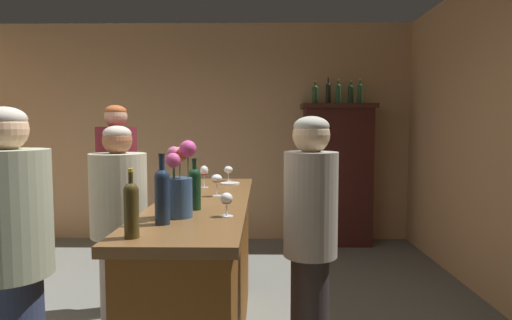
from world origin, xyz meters
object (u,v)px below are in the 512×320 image
(wine_glass_front, at_px, (217,180))
(patron_near_entrance, at_px, (119,227))
(display_bottle_right, at_px, (360,93))
(display_bottle_midleft, at_px, (328,92))
(bartender, at_px, (310,238))
(cheese_plate, at_px, (230,183))
(display_cabinet, at_px, (337,172))
(wine_bottle_pinot, at_px, (162,193))
(wine_glass_mid, at_px, (227,200))
(wine_glass_spare, at_px, (228,170))
(flower_arrangement, at_px, (179,183))
(wine_glass_rear, at_px, (204,172))
(wine_bottle_rose, at_px, (195,187))
(display_bottle_left, at_px, (315,93))
(bar_counter, at_px, (205,278))
(display_bottle_midright, at_px, (351,93))
(patron_tall, at_px, (118,199))
(wine_bottle_syrah, at_px, (131,207))
(display_bottle_center, at_px, (338,93))

(wine_glass_front, relative_size, patron_near_entrance, 0.10)
(display_bottle_right, bearing_deg, display_bottle_midleft, -180.00)
(bartender, bearing_deg, cheese_plate, -77.38)
(bartender, bearing_deg, display_cabinet, -116.15)
(wine_bottle_pinot, height_order, wine_glass_mid, wine_bottle_pinot)
(wine_glass_spare, height_order, flower_arrangement, flower_arrangement)
(wine_glass_rear, distance_m, wine_glass_spare, 0.44)
(wine_bottle_rose, bearing_deg, display_bottle_right, 62.35)
(wine_bottle_rose, relative_size, wine_glass_mid, 2.32)
(display_bottle_left, xyz_separation_m, bartender, (-0.40, -3.09, -1.05))
(bar_counter, xyz_separation_m, display_bottle_right, (1.61, 2.74, 1.42))
(display_bottle_left, bearing_deg, bartender, -97.32)
(wine_bottle_pinot, xyz_separation_m, display_bottle_midright, (1.60, 3.45, 0.74))
(wine_glass_front, distance_m, wine_glass_rear, 0.43)
(wine_glass_rear, height_order, patron_tall, patron_tall)
(wine_glass_spare, bearing_deg, bartender, -66.39)
(wine_bottle_pinot, distance_m, bartender, 0.89)
(display_cabinet, bearing_deg, display_bottle_right, 0.00)
(display_bottle_right, bearing_deg, flower_arrangement, -116.79)
(wine_bottle_syrah, xyz_separation_m, display_bottle_midleft, (1.39, 3.71, 0.77))
(wine_bottle_pinot, height_order, wine_bottle_syrah, wine_bottle_pinot)
(display_bottle_center, relative_size, patron_tall, 0.18)
(wine_bottle_pinot, relative_size, wine_glass_rear, 2.00)
(wine_bottle_rose, bearing_deg, wine_glass_front, 81.20)
(wine_bottle_rose, xyz_separation_m, wine_glass_mid, (0.20, -0.18, -0.04))
(wine_glass_front, relative_size, wine_glass_spare, 1.14)
(wine_glass_rear, xyz_separation_m, patron_tall, (-0.72, 0.15, -0.23))
(wine_glass_rear, distance_m, display_bottle_midleft, 2.67)
(wine_bottle_syrah, relative_size, flower_arrangement, 0.74)
(wine_glass_front, bearing_deg, flower_arrangement, -99.94)
(bar_counter, relative_size, wine_bottle_rose, 7.63)
(patron_tall, bearing_deg, display_bottle_left, 82.36)
(display_bottle_right, xyz_separation_m, patron_tall, (-2.41, -2.06, -1.01))
(display_bottle_midleft, xyz_separation_m, bartender, (-0.56, -3.09, -1.06))
(flower_arrangement, relative_size, display_bottle_midleft, 1.19)
(patron_near_entrance, bearing_deg, wine_bottle_syrah, -59.20)
(display_cabinet, bearing_deg, bartender, -102.63)
(wine_bottle_rose, xyz_separation_m, wine_glass_rear, (-0.07, 0.88, -0.01))
(wine_bottle_rose, relative_size, wine_glass_spare, 2.24)
(wine_bottle_pinot, height_order, display_bottle_center, display_bottle_center)
(wine_glass_rear, relative_size, patron_tall, 0.10)
(wine_glass_mid, bearing_deg, flower_arrangement, -174.17)
(wine_glass_spare, bearing_deg, wine_glass_front, -90.95)
(patron_near_entrance, distance_m, bartender, 1.35)
(wine_bottle_syrah, distance_m, display_bottle_center, 4.08)
(wine_glass_rear, xyz_separation_m, display_bottle_right, (1.68, 2.21, 0.78))
(display_bottle_left, bearing_deg, display_bottle_center, -0.00)
(display_bottle_center, bearing_deg, cheese_plate, -121.52)
(flower_arrangement, height_order, patron_near_entrance, patron_near_entrance)
(wine_glass_rear, height_order, display_bottle_right, display_bottle_right)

